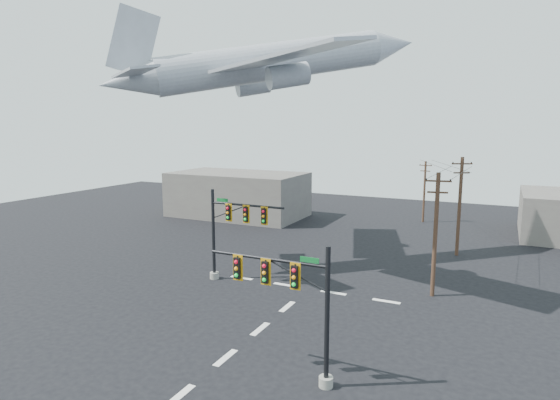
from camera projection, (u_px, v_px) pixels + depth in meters
The scene contains 10 objects.
ground at pixel (226, 358), 25.42m from camera, with size 120.00×120.00×0.00m, color black.
lane_markings at pixel (270, 321), 30.16m from camera, with size 14.00×21.20×0.01m.
signal_mast_near at pixel (296, 304), 22.63m from camera, with size 6.71×0.77×7.00m.
signal_mast_far at pixel (230, 231), 37.09m from camera, with size 6.70×0.82×7.43m.
utility_pole_a at pixel (435, 233), 33.87m from camera, with size 1.83×0.42×9.17m.
utility_pole_b at pixel (460, 205), 44.59m from camera, with size 1.81×0.92×9.53m.
utility_pole_c at pixel (424, 190), 60.23m from camera, with size 1.62×0.37×7.91m.
power_lines at pixel (445, 168), 46.03m from camera, with size 7.08×27.16×0.62m.
airliner at pixel (271, 63), 40.28m from camera, with size 23.85×23.69×7.70m.
building_left at pixel (238, 194), 64.63m from camera, with size 18.00×10.00×6.00m, color #636057.
Camera 1 is at (12.94, -20.10, 12.54)m, focal length 30.00 mm.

